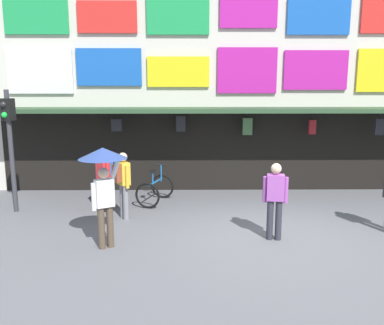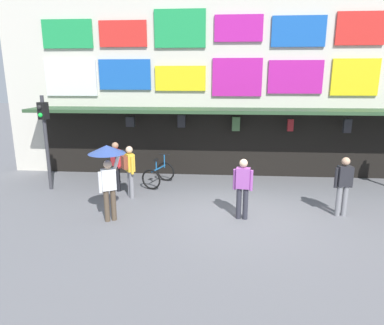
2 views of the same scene
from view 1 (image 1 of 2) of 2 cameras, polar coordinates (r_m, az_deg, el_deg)
ground_plane at (r=9.17m, az=11.08°, el=-10.13°), size 80.00×80.00×0.00m
shopfront at (r=13.11m, az=7.59°, el=13.79°), size 18.00×2.60×8.00m
traffic_light_near at (r=11.16m, az=-24.92°, el=4.10°), size 0.34×0.35×3.20m
bicycle_parked at (r=11.29m, az=-5.33°, el=-3.91°), size 1.04×1.33×1.05m
pedestrian_in_black at (r=10.65m, az=-12.62°, el=-1.75°), size 0.47×0.47×1.68m
pedestrian_in_purple at (r=8.59m, az=11.94°, el=-4.93°), size 0.52×0.27×1.68m
pedestrian_in_red at (r=9.91m, az=-10.00°, el=-2.57°), size 0.47×0.48×1.68m
pedestrian_with_umbrella at (r=8.00m, az=-12.71°, el=-0.99°), size 0.96×0.96×2.08m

